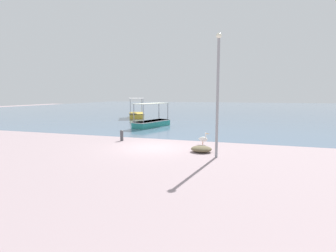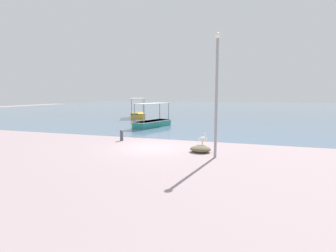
# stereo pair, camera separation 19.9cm
# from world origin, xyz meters

# --- Properties ---
(ground) EXTENTS (120.00, 120.00, 0.00)m
(ground) POSITION_xyz_m (0.00, 0.00, 0.00)
(ground) COLOR #A08A8F
(harbor_water) EXTENTS (110.00, 90.00, 0.00)m
(harbor_water) POSITION_xyz_m (0.00, 48.00, 0.00)
(harbor_water) COLOR slate
(harbor_water) RESTS_ON ground
(fishing_boat_center) EXTENTS (3.74, 4.96, 2.71)m
(fishing_boat_center) POSITION_xyz_m (-9.46, 18.50, 0.52)
(fishing_boat_center) COLOR gold
(fishing_boat_center) RESTS_ON harbor_water
(fishing_boat_far_left) EXTENTS (2.70, 4.78, 2.36)m
(fishing_boat_far_left) POSITION_xyz_m (-3.76, 9.64, 0.49)
(fishing_boat_far_left) COLOR teal
(fishing_boat_far_left) RESTS_ON harbor_water
(pelican) EXTENTS (0.81, 0.36, 0.80)m
(pelican) POSITION_xyz_m (2.83, 1.81, 0.38)
(pelican) COLOR #E0997A
(pelican) RESTS_ON ground
(lamp_post) EXTENTS (0.28, 0.28, 6.25)m
(lamp_post) POSITION_xyz_m (4.06, -1.39, 3.49)
(lamp_post) COLOR gray
(lamp_post) RESTS_ON ground
(mooring_bollard) EXTENTS (0.23, 0.23, 0.77)m
(mooring_bollard) POSITION_xyz_m (-2.88, 1.50, 0.41)
(mooring_bollard) COLOR #47474C
(mooring_bollard) RESTS_ON ground
(net_pile) EXTENTS (1.18, 1.00, 0.35)m
(net_pile) POSITION_xyz_m (3.10, -0.41, 0.18)
(net_pile) COLOR brown
(net_pile) RESTS_ON ground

